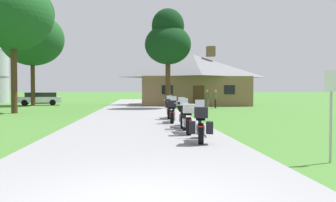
{
  "coord_description": "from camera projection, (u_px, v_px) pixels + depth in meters",
  "views": [
    {
      "loc": [
        0.06,
        -5.31,
        1.7
      ],
      "look_at": [
        1.9,
        17.91,
        0.98
      ],
      "focal_mm": 39.11,
      "sensor_mm": 36.0,
      "label": 1
    }
  ],
  "objects": [
    {
      "name": "ground_plane",
      "position": [
        138.0,
        114.0,
        25.27
      ],
      "size": [
        500.0,
        500.0,
        0.0
      ],
      "primitive_type": "plane",
      "color": "#42752D"
    },
    {
      "name": "asphalt_driveway",
      "position": [
        138.0,
        116.0,
        23.28
      ],
      "size": [
        6.4,
        80.0,
        0.06
      ],
      "primitive_type": "cube",
      "color": "gray",
      "rests_on": "ground"
    },
    {
      "name": "motorcycle_white_nearest_to_camera",
      "position": [
        201.0,
        125.0,
        11.41
      ],
      "size": [
        0.91,
        2.08,
        1.3
      ],
      "rotation": [
        0.0,
        0.0,
        -0.14
      ],
      "color": "black",
      "rests_on": "asphalt_driveway"
    },
    {
      "name": "motorcycle_black_second_in_row",
      "position": [
        187.0,
        118.0,
        13.81
      ],
      "size": [
        0.66,
        2.08,
        1.3
      ],
      "rotation": [
        0.0,
        0.0,
        -0.01
      ],
      "color": "black",
      "rests_on": "asphalt_driveway"
    },
    {
      "name": "motorcycle_white_third_in_row",
      "position": [
        182.0,
        114.0,
        15.96
      ],
      "size": [
        0.69,
        2.08,
        1.3
      ],
      "rotation": [
        0.0,
        0.0,
        -0.1
      ],
      "color": "black",
      "rests_on": "asphalt_driveway"
    },
    {
      "name": "motorcycle_silver_fourth_in_row",
      "position": [
        173.0,
        111.0,
        18.32
      ],
      "size": [
        0.75,
        2.08,
        1.3
      ],
      "rotation": [
        0.0,
        0.0,
        -0.14
      ],
      "color": "black",
      "rests_on": "asphalt_driveway"
    },
    {
      "name": "motorcycle_blue_farthest_in_row",
      "position": [
        169.0,
        109.0,
        20.78
      ],
      "size": [
        0.68,
        2.08,
        1.3
      ],
      "rotation": [
        0.0,
        0.0,
        -0.1
      ],
      "color": "black",
      "rests_on": "asphalt_driveway"
    },
    {
      "name": "stone_lodge",
      "position": [
        193.0,
        79.0,
        40.44
      ],
      "size": [
        11.85,
        8.59,
        6.5
      ],
      "color": "brown",
      "rests_on": "ground"
    },
    {
      "name": "bystander_olive_shirt_near_lodge",
      "position": [
        207.0,
        98.0,
        35.05
      ],
      "size": [
        0.4,
        0.45,
        1.69
      ],
      "rotation": [
        0.0,
        0.0,
        5.39
      ],
      "color": "#75664C",
      "rests_on": "ground"
    },
    {
      "name": "bystander_olive_shirt_beside_signpost",
      "position": [
        215.0,
        98.0,
        33.5
      ],
      "size": [
        0.31,
        0.53,
        1.69
      ],
      "rotation": [
        0.0,
        0.0,
        1.31
      ],
      "color": "black",
      "rests_on": "ground"
    },
    {
      "name": "metal_signpost_roadside",
      "position": [
        331.0,
        105.0,
        8.43
      ],
      "size": [
        0.36,
        0.06,
        2.14
      ],
      "color": "#9EA0A5",
      "rests_on": "ground"
    },
    {
      "name": "tree_left_far",
      "position": [
        32.0,
        32.0,
        38.53
      ],
      "size": [
        6.6,
        6.6,
        12.17
      ],
      "color": "#422D19",
      "rests_on": "ground"
    },
    {
      "name": "tree_left_near",
      "position": [
        13.0,
        7.0,
        26.07
      ],
      "size": [
        5.62,
        5.62,
        11.32
      ],
      "color": "#422D19",
      "rests_on": "ground"
    },
    {
      "name": "tree_by_lodge_front",
      "position": [
        168.0,
        39.0,
        32.49
      ],
      "size": [
        4.12,
        4.12,
        8.9
      ],
      "color": "#422D19",
      "rests_on": "ground"
    },
    {
      "name": "parked_white_suv_far_left",
      "position": [
        40.0,
        98.0,
        39.77
      ],
      "size": [
        4.87,
        2.72,
        1.4
      ],
      "rotation": [
        0.0,
        0.0,
        1.77
      ],
      "color": "silver",
      "rests_on": "ground"
    },
    {
      "name": "parked_silver_sedan_far_left",
      "position": [
        44.0,
        98.0,
        46.26
      ],
      "size": [
        2.39,
        4.41,
        1.2
      ],
      "rotation": [
        0.0,
        0.0,
        0.14
      ],
      "color": "#ADAFB7",
      "rests_on": "ground"
    }
  ]
}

